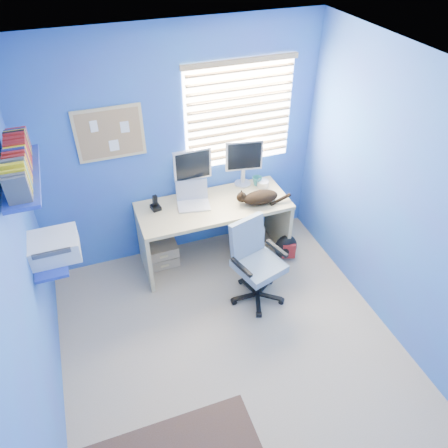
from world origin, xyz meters
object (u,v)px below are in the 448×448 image
object	(u,v)px
cat	(261,197)
office_chair	(256,272)
laptop	(193,197)
desk	(214,232)
tower_pc	(248,234)

from	to	relation	value
cat	office_chair	xyz separation A→B (m)	(-0.27, -0.56, -0.48)
laptop	cat	distance (m)	0.70
desk	cat	xyz separation A→B (m)	(0.47, -0.14, 0.44)
desk	cat	bearing A→B (deg)	-16.24
cat	tower_pc	bearing A→B (deg)	130.20
tower_pc	laptop	bearing A→B (deg)	173.97
desk	office_chair	distance (m)	0.73
desk	cat	size ratio (longest dim) A/B	4.19
laptop	cat	xyz separation A→B (m)	(0.68, -0.19, -0.04)
laptop	office_chair	size ratio (longest dim) A/B	0.37
cat	tower_pc	size ratio (longest dim) A/B	0.85
laptop	cat	world-z (taller)	laptop
laptop	tower_pc	size ratio (longest dim) A/B	0.73
cat	office_chair	distance (m)	0.78
desk	office_chair	world-z (taller)	office_chair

